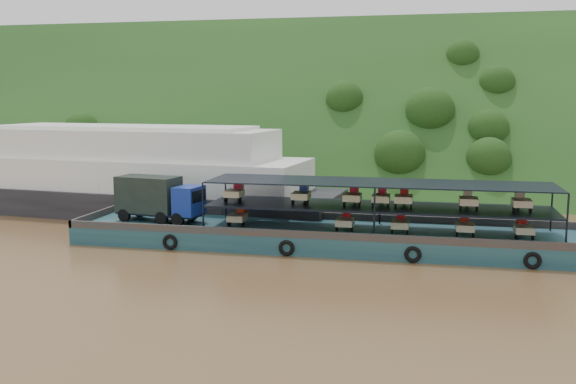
# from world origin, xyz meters

# --- Properties ---
(ground) EXTENTS (160.00, 160.00, 0.00)m
(ground) POSITION_xyz_m (0.00, 0.00, 0.00)
(ground) COLOR brown
(ground) RESTS_ON ground
(hillside) EXTENTS (140.00, 39.60, 39.60)m
(hillside) POSITION_xyz_m (0.00, 36.00, 0.00)
(hillside) COLOR #173915
(hillside) RESTS_ON ground
(cargo_barge) EXTENTS (35.00, 7.18, 4.54)m
(cargo_barge) POSITION_xyz_m (0.49, -0.08, 1.12)
(cargo_barge) COLOR #143A49
(cargo_barge) RESTS_ON ground
(passenger_ferry) EXTENTS (38.80, 13.22, 7.71)m
(passenger_ferry) POSITION_xyz_m (-18.00, 9.07, 3.34)
(passenger_ferry) COLOR black
(passenger_ferry) RESTS_ON ground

